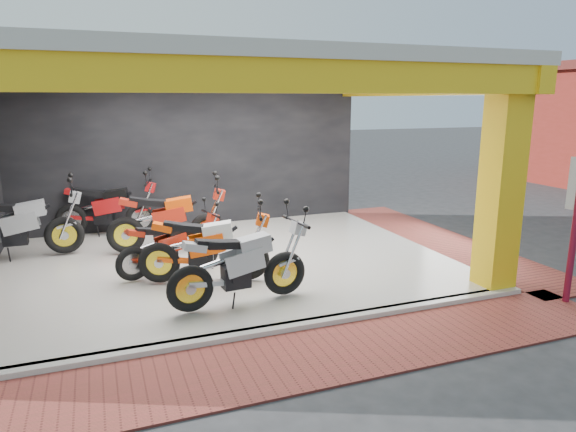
% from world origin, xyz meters
% --- Properties ---
extents(ground, '(80.00, 80.00, 0.00)m').
position_xyz_m(ground, '(0.00, 0.00, 0.00)').
color(ground, '#2D2D30').
rests_on(ground, ground).
extents(showroom_floor, '(8.00, 6.00, 0.10)m').
position_xyz_m(showroom_floor, '(0.00, 2.00, 0.05)').
color(showroom_floor, silver).
rests_on(showroom_floor, ground).
extents(showroom_ceiling, '(8.40, 6.40, 0.20)m').
position_xyz_m(showroom_ceiling, '(0.00, 2.00, 3.60)').
color(showroom_ceiling, beige).
rests_on(showroom_ceiling, corner_column).
extents(back_wall, '(8.20, 0.20, 3.50)m').
position_xyz_m(back_wall, '(0.00, 5.10, 1.75)').
color(back_wall, black).
rests_on(back_wall, ground).
extents(corner_column, '(0.50, 0.50, 3.50)m').
position_xyz_m(corner_column, '(3.75, -0.75, 1.75)').
color(corner_column, yellow).
rests_on(corner_column, ground).
extents(header_beam_front, '(8.40, 0.30, 0.40)m').
position_xyz_m(header_beam_front, '(0.00, -1.00, 3.30)').
color(header_beam_front, yellow).
rests_on(header_beam_front, corner_column).
extents(header_beam_right, '(0.30, 6.40, 0.40)m').
position_xyz_m(header_beam_right, '(4.00, 2.00, 3.30)').
color(header_beam_right, yellow).
rests_on(header_beam_right, corner_column).
extents(floor_kerb, '(8.00, 0.20, 0.10)m').
position_xyz_m(floor_kerb, '(0.00, -1.02, 0.05)').
color(floor_kerb, silver).
rests_on(floor_kerb, ground).
extents(paver_front, '(9.00, 1.40, 0.03)m').
position_xyz_m(paver_front, '(0.00, -1.80, 0.01)').
color(paver_front, brown).
rests_on(paver_front, ground).
extents(paver_right, '(1.40, 7.00, 0.03)m').
position_xyz_m(paver_right, '(4.80, 2.00, 0.01)').
color(paver_right, brown).
rests_on(paver_right, ground).
extents(signpost, '(0.14, 0.32, 2.41)m').
position_xyz_m(signpost, '(4.40, -1.60, 1.32)').
color(signpost, maroon).
rests_on(signpost, ground).
extents(moto_hero, '(2.37, 1.38, 1.36)m').
position_xyz_m(moto_hero, '(0.10, 0.78, 0.78)').
color(moto_hero, '#FF500A').
rests_on(moto_hero, showroom_floor).
extents(moto_row_a, '(2.33, 1.06, 1.38)m').
position_xyz_m(moto_row_a, '(0.41, -0.05, 0.79)').
color(moto_row_a, '#ADB0B5').
rests_on(moto_row_a, showroom_floor).
extents(moto_row_b, '(2.03, 1.11, 1.18)m').
position_xyz_m(moto_row_b, '(-0.47, 1.68, 0.69)').
color(moto_row_b, '#B52613').
rests_on(moto_row_b, showroom_floor).
extents(moto_row_c, '(2.51, 1.25, 1.47)m').
position_xyz_m(moto_row_c, '(-0.16, 2.80, 0.83)').
color(moto_row_c, red).
rests_on(moto_row_c, showroom_floor).
extents(moto_row_d, '(2.43, 1.39, 1.40)m').
position_xyz_m(moto_row_d, '(-1.28, 4.50, 0.80)').
color(moto_row_d, '#B41314').
rests_on(moto_row_d, showroom_floor).
extents(moto_row_e, '(2.42, 0.91, 1.47)m').
position_xyz_m(moto_row_e, '(-2.80, 3.44, 0.84)').
color(moto_row_e, '#96999D').
rests_on(moto_row_e, showroom_floor).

